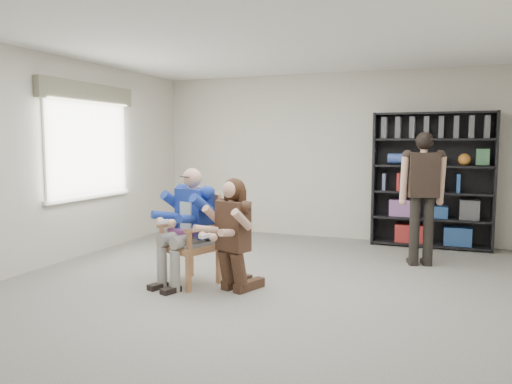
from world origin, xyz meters
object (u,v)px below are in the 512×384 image
at_px(kneeling_woman, 231,236).
at_px(standing_man, 422,200).
at_px(seated_man, 189,226).
at_px(bookshelf, 432,180).
at_px(armchair, 189,239).

bearing_deg(kneeling_woman, standing_man, 67.02).
relative_size(seated_man, bookshelf, 0.65).
bearing_deg(armchair, kneeling_woman, 8.56).
height_order(seated_man, bookshelf, bookshelf).
bearing_deg(standing_man, armchair, -160.82).
distance_m(kneeling_woman, bookshelf, 3.86).
xyz_separation_m(seated_man, bookshelf, (2.53, 3.18, 0.37)).
bearing_deg(seated_man, standing_man, 57.61).
relative_size(armchair, bookshelf, 0.50).
bearing_deg(kneeling_woman, seated_man, -171.44).
bearing_deg(seated_man, bookshelf, 71.70).
bearing_deg(standing_man, bookshelf, 68.47).
xyz_separation_m(armchair, standing_man, (2.46, 1.88, 0.36)).
bearing_deg(kneeling_woman, armchair, -171.44).
distance_m(seated_man, standing_man, 3.10).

